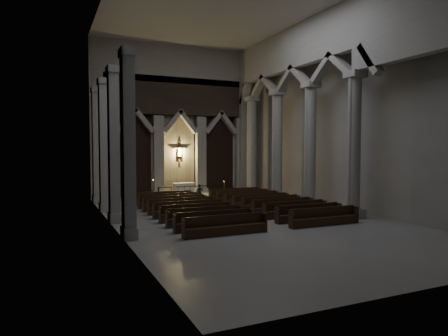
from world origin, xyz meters
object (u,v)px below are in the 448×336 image
object	(u,v)px
altar	(184,188)
worshipper	(200,192)
altar_rail	(191,190)
pews	(232,208)
candle_stand_right	(224,192)
candle_stand_left	(153,194)

from	to	relation	value
altar	worshipper	world-z (taller)	worshipper
altar_rail	pews	distance (m)	7.38
candle_stand_right	altar	bearing A→B (deg)	146.01
candle_stand_left	worshipper	bearing A→B (deg)	-27.89
candle_stand_right	worshipper	xyz separation A→B (m)	(-2.58, -1.38, 0.26)
candle_stand_right	altar_rail	bearing A→B (deg)	-177.94
altar	candle_stand_right	distance (m)	3.31
candle_stand_left	pews	size ratio (longest dim) A/B	0.14
altar_rail	candle_stand_right	distance (m)	2.86
candle_stand_left	pews	bearing A→B (deg)	-70.16
worshipper	pews	bearing A→B (deg)	-71.90
candle_stand_right	pews	distance (m)	7.99
candle_stand_left	candle_stand_right	world-z (taller)	candle_stand_left
pews	candle_stand_left	bearing A→B (deg)	109.84
candle_stand_left	worshipper	distance (m)	3.44
altar	worshipper	size ratio (longest dim) A/B	1.47
pews	worshipper	xyz separation A→B (m)	(0.26, 6.09, 0.30)
altar_rail	worshipper	bearing A→B (deg)	-78.46
altar	candle_stand_left	world-z (taller)	candle_stand_left
pews	worshipper	size ratio (longest dim) A/B	9.04
pews	worshipper	world-z (taller)	worshipper
altar	candle_stand_left	xyz separation A→B (m)	(-2.88, -1.61, -0.18)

